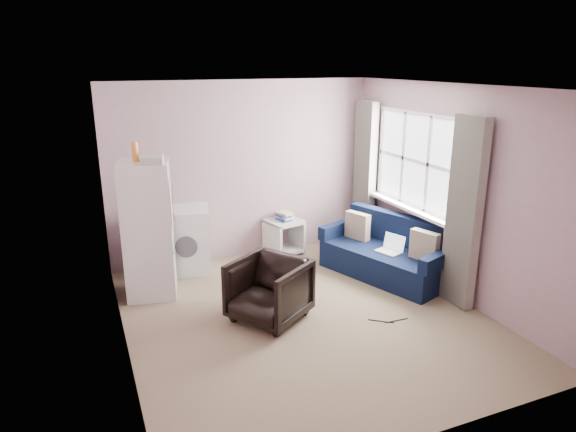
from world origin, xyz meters
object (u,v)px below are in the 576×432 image
at_px(armchair, 269,287).
at_px(sofa, 388,254).
at_px(fridge, 148,229).
at_px(washing_machine, 187,238).
at_px(side_table, 284,234).

distance_m(armchair, sofa, 1.97).
height_order(armchair, fridge, fridge).
distance_m(fridge, washing_machine, 0.89).
relative_size(washing_machine, sofa, 0.46).
height_order(armchair, sofa, sofa).
distance_m(armchair, side_table, 2.02).
xyz_separation_m(armchair, sofa, (1.89, 0.54, -0.09)).
distance_m(washing_machine, sofa, 2.71).
height_order(fridge, side_table, fridge).
height_order(fridge, washing_machine, fridge).
bearing_deg(side_table, sofa, -52.00).
relative_size(fridge, washing_machine, 2.14).
xyz_separation_m(side_table, sofa, (0.98, -1.25, -0.02)).
xyz_separation_m(fridge, washing_machine, (0.56, 0.59, -0.38)).
height_order(armchair, side_table, armchair).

